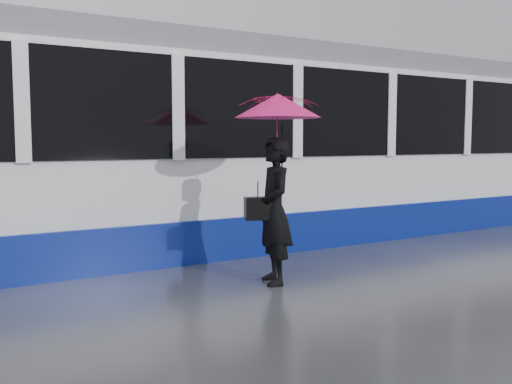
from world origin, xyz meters
TOP-DOWN VIEW (x-y plane):
  - ground at (0.00, 0.00)m, footprint 90.00×90.00m
  - rails at (0.00, 2.50)m, footprint 34.00×1.51m
  - tram at (2.53, 2.50)m, footprint 26.00×2.56m
  - woman at (0.62, -0.23)m, footprint 0.60×0.75m
  - umbrella at (0.67, -0.23)m, footprint 1.31×1.31m
  - handbag at (0.40, -0.21)m, footprint 0.35×0.22m

SIDE VIEW (x-z plane):
  - ground at x=0.00m, z-range 0.00..0.00m
  - rails at x=0.00m, z-range 0.00..0.02m
  - woman at x=0.62m, z-range 0.00..1.79m
  - handbag at x=0.40m, z-range 0.71..1.17m
  - tram at x=2.53m, z-range -0.04..3.31m
  - umbrella at x=0.67m, z-range 1.36..2.57m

